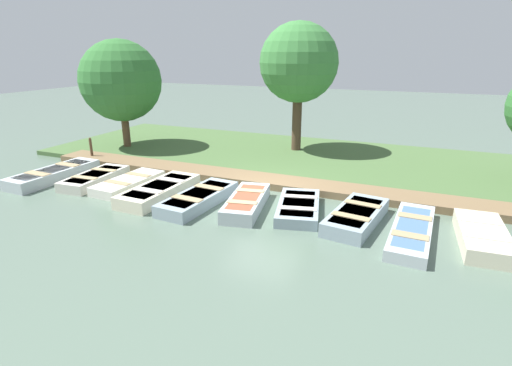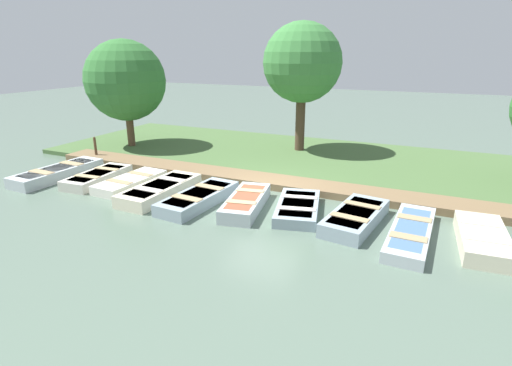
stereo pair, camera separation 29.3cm
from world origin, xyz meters
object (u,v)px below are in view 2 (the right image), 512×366
rowboat_1 (98,177)px  rowboat_3 (160,190)px  rowboat_2 (131,182)px  rowboat_8 (411,232)px  rowboat_4 (199,198)px  rowboat_7 (355,217)px  rowboat_9 (483,239)px  park_tree_left (302,63)px  rowboat_5 (246,202)px  mooring_post_near (96,148)px  park_tree_far_left (126,81)px  rowboat_6 (298,208)px  rowboat_0 (58,173)px

rowboat_1 → rowboat_3: rowboat_3 is taller
rowboat_2 → rowboat_8: 9.63m
rowboat_4 → rowboat_7: size_ratio=1.09×
rowboat_1 → rowboat_8: 11.11m
rowboat_9 → park_tree_left: park_tree_left is taller
rowboat_1 → rowboat_5: (0.13, 6.26, 0.03)m
rowboat_9 → mooring_post_near: size_ratio=2.55×
rowboat_1 → park_tree_far_left: (-4.65, -2.38, 3.15)m
rowboat_5 → park_tree_far_left: bearing=-129.7°
rowboat_4 → park_tree_far_left: bearing=-120.8°
rowboat_4 → mooring_post_near: mooring_post_near is taller
rowboat_3 → rowboat_9: (-0.33, 9.69, -0.00)m
rowboat_8 → park_tree_left: size_ratio=0.59×
rowboat_6 → park_tree_far_left: 11.58m
rowboat_5 → rowboat_0: bearing=-99.6°
rowboat_7 → park_tree_left: (-7.13, -4.07, 3.95)m
rowboat_7 → rowboat_9: rowboat_9 is taller
park_tree_far_left → rowboat_2: bearing=40.3°
rowboat_4 → rowboat_7: (-0.47, 4.92, 0.01)m
rowboat_5 → rowboat_6: 1.62m
rowboat_0 → rowboat_2: bearing=98.7°
rowboat_7 → rowboat_8: size_ratio=0.85×
rowboat_4 → park_tree_left: park_tree_left is taller
rowboat_3 → park_tree_left: park_tree_left is taller
rowboat_1 → rowboat_8: size_ratio=0.80×
rowboat_2 → park_tree_far_left: size_ratio=0.54×
rowboat_9 → park_tree_left: (-7.19, -7.26, 3.94)m
rowboat_6 → rowboat_7: size_ratio=0.96×
mooring_post_near → rowboat_1: bearing=45.9°
rowboat_0 → rowboat_8: (-0.10, 12.87, -0.06)m
park_tree_far_left → rowboat_3: bearing=48.1°
rowboat_2 → rowboat_5: rowboat_5 is taller
rowboat_1 → park_tree_left: (-7.24, 5.54, 3.97)m
rowboat_3 → rowboat_6: size_ratio=1.14×
rowboat_0 → rowboat_4: bearing=91.3°
rowboat_3 → mooring_post_near: size_ratio=3.03×
rowboat_2 → rowboat_8: size_ratio=0.80×
rowboat_1 → park_tree_left: park_tree_left is taller
rowboat_5 → rowboat_9: bearing=80.8°
rowboat_9 → mooring_post_near: (-2.29, -15.21, 0.32)m
park_tree_far_left → rowboat_6: bearing=66.6°
rowboat_2 → park_tree_left: (-7.15, 4.05, 3.99)m
rowboat_1 → rowboat_5: 6.26m
rowboat_7 → rowboat_8: bearing=87.1°
rowboat_2 → rowboat_6: (-0.13, 6.36, -0.00)m
rowboat_3 → rowboat_1: bearing=-93.3°
rowboat_0 → park_tree_far_left: park_tree_far_left is taller
rowboat_0 → rowboat_4: size_ratio=1.10×
rowboat_9 → mooring_post_near: mooring_post_near is taller
rowboat_3 → mooring_post_near: bearing=-113.7°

